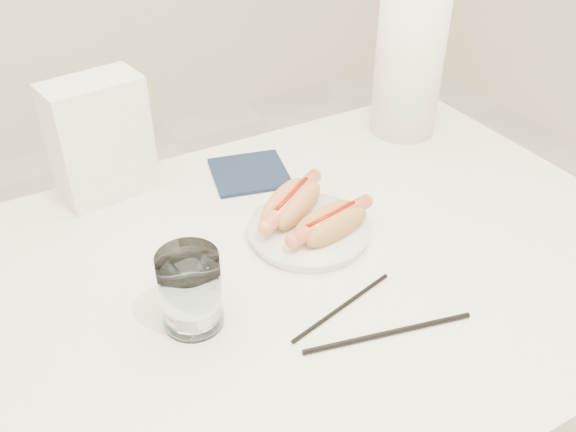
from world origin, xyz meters
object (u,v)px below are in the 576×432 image
hotdog_right (331,224)px  napkin_box (100,139)px  hotdog_left (291,204)px  paper_towel_roll (409,61)px  plate (309,232)px  table (284,298)px  water_glass (191,290)px

hotdog_right → napkin_box: bearing=117.9°
hotdog_left → paper_towel_roll: (0.37, 0.17, 0.11)m
plate → paper_towel_roll: size_ratio=0.63×
plate → napkin_box: (-0.24, 0.29, 0.10)m
table → paper_towel_roll: bearing=32.1°
hotdog_right → water_glass: water_glass is taller
napkin_box → paper_towel_roll: (0.60, -0.07, 0.04)m
hotdog_left → paper_towel_roll: 0.42m
plate → hotdog_left: bearing=97.0°
hotdog_right → paper_towel_roll: (0.34, 0.25, 0.11)m
table → hotdog_left: (0.07, 0.10, 0.10)m
plate → hotdog_right: bearing=-54.1°
plate → paper_towel_roll: bearing=31.5°
plate → hotdog_right: 0.05m
hotdog_left → water_glass: (-0.23, -0.14, 0.02)m
water_glass → plate: bearing=20.5°
table → hotdog_left: hotdog_left is taller
hotdog_left → paper_towel_roll: size_ratio=0.52×
napkin_box → plate: bearing=-58.8°
plate → water_glass: (-0.24, -0.09, 0.05)m
water_glass → napkin_box: napkin_box is taller
table → paper_towel_roll: 0.56m
plate → table: bearing=-145.0°
table → paper_towel_roll: paper_towel_roll is taller
water_glass → napkin_box: (-0.00, 0.38, 0.05)m
paper_towel_roll → table: bearing=-147.9°
table → plate: plate is taller
hotdog_left → paper_towel_roll: paper_towel_roll is taller
hotdog_left → hotdog_right: hotdog_left is taller
plate → hotdog_left: size_ratio=1.21×
hotdog_right → napkin_box: (-0.26, 0.32, 0.07)m
table → paper_towel_roll: size_ratio=3.98×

